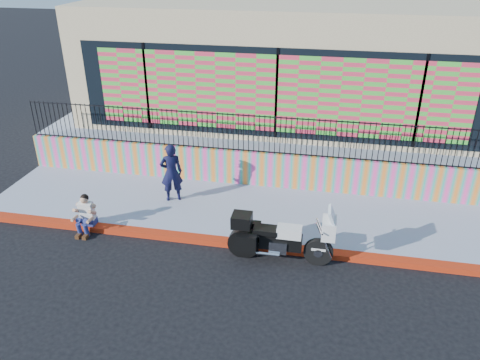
# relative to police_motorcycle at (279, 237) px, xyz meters

# --- Properties ---
(ground) EXTENTS (90.00, 90.00, 0.00)m
(ground) POSITION_rel_police_motorcycle_xyz_m (-0.71, 0.37, -0.66)
(ground) COLOR black
(ground) RESTS_ON ground
(red_curb) EXTENTS (16.00, 0.30, 0.15)m
(red_curb) POSITION_rel_police_motorcycle_xyz_m (-0.71, 0.37, -0.58)
(red_curb) COLOR #A5260B
(red_curb) RESTS_ON ground
(sidewalk) EXTENTS (16.00, 3.00, 0.15)m
(sidewalk) POSITION_rel_police_motorcycle_xyz_m (-0.71, 2.02, -0.58)
(sidewalk) COLOR #97A0B5
(sidewalk) RESTS_ON ground
(mural_wall) EXTENTS (16.00, 0.20, 1.10)m
(mural_wall) POSITION_rel_police_motorcycle_xyz_m (-0.71, 3.62, 0.04)
(mural_wall) COLOR #FF439C
(mural_wall) RESTS_ON sidewalk
(metal_fence) EXTENTS (15.80, 0.04, 1.20)m
(metal_fence) POSITION_rel_police_motorcycle_xyz_m (-0.71, 3.62, 1.19)
(metal_fence) COLOR black
(metal_fence) RESTS_ON mural_wall
(elevated_platform) EXTENTS (16.00, 10.00, 1.25)m
(elevated_platform) POSITION_rel_police_motorcycle_xyz_m (-0.71, 8.72, -0.03)
(elevated_platform) COLOR #97A0B5
(elevated_platform) RESTS_ON ground
(storefront_building) EXTENTS (14.00, 8.06, 4.00)m
(storefront_building) POSITION_rel_police_motorcycle_xyz_m (-0.71, 8.50, 2.59)
(storefront_building) COLOR tan
(storefront_building) RESTS_ON elevated_platform
(police_motorcycle) EXTENTS (2.53, 0.84, 1.57)m
(police_motorcycle) POSITION_rel_police_motorcycle_xyz_m (0.00, 0.00, 0.00)
(police_motorcycle) COLOR black
(police_motorcycle) RESTS_ON ground
(police_officer) EXTENTS (0.76, 0.65, 1.77)m
(police_officer) POSITION_rel_police_motorcycle_xyz_m (-3.42, 2.16, 0.37)
(police_officer) COLOR black
(police_officer) RESTS_ON sidewalk
(seated_man) EXTENTS (0.54, 0.71, 1.06)m
(seated_man) POSITION_rel_police_motorcycle_xyz_m (-5.21, 0.21, -0.21)
(seated_man) COLOR navy
(seated_man) RESTS_ON ground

